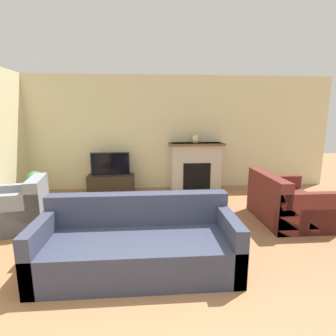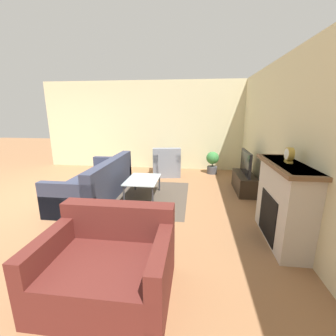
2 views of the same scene
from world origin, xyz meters
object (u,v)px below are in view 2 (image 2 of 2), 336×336
coffee_table (143,181)px  potted_plant (212,161)px  couch_sectional (97,184)px  couch_loveseat (109,266)px  mantel_clock (289,155)px  armchair_by_window (166,164)px  tv (246,163)px

coffee_table → potted_plant: bearing=142.2°
couch_sectional → couch_loveseat: same height
potted_plant → mantel_clock: mantel_clock is taller
armchair_by_window → coffee_table: armchair_by_window is taller
tv → armchair_by_window: size_ratio=0.93×
tv → coffee_table: tv is taller
couch_loveseat → armchair_by_window: (-4.39, 0.01, 0.01)m
armchair_by_window → couch_sectional: bearing=47.6°
mantel_clock → potted_plant: bearing=-168.2°
couch_sectional → coffee_table: bearing=97.9°
tv → couch_loveseat: bearing=-31.4°
potted_plant → mantel_clock: 3.63m
couch_loveseat → tv: bearing=58.6°
tv → coffee_table: bearing=-74.6°
tv → mantel_clock: (2.00, 0.09, 0.57)m
tv → armchair_by_window: bearing=-121.0°
tv → armchair_by_window: (-1.17, -1.95, -0.37)m
armchair_by_window → mantel_clock: 3.89m
armchair_by_window → potted_plant: 1.36m
tv → potted_plant: bearing=-156.8°
couch_loveseat → potted_plant: couch_loveseat is taller
armchair_by_window → mantel_clock: (3.17, 2.04, 0.94)m
potted_plant → mantel_clock: bearing=11.8°
coffee_table → potted_plant: size_ratio=1.40×
couch_loveseat → armchair_by_window: size_ratio=1.30×
coffee_table → mantel_clock: (1.39, 2.32, 0.88)m
couch_sectional → potted_plant: size_ratio=3.47×
couch_sectional → couch_loveseat: 2.76m
couch_sectional → coffee_table: (-0.13, 0.96, 0.07)m
couch_loveseat → couch_sectional: bearing=116.3°
couch_sectional → potted_plant: couch_sectional is taller
couch_sectional → armchair_by_window: 2.28m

